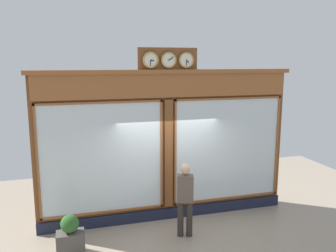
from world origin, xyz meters
TOP-DOWN VIEW (x-y plane):
  - shop_facade at (0.00, -0.13)m, footprint 6.38×0.42m
  - pedestrian at (-0.12, 0.98)m, footprint 0.41×0.32m
  - planter_box at (2.38, 1.10)m, footprint 0.56×0.36m
  - planter_shrub at (2.38, 1.10)m, footprint 0.37×0.37m

SIDE VIEW (x-z plane):
  - planter_box at x=2.38m, z-range 0.00..0.49m
  - planter_shrub at x=2.38m, z-range 0.49..0.86m
  - pedestrian at x=-0.12m, z-range 0.09..1.78m
  - shop_facade at x=0.00m, z-range -0.24..3.98m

